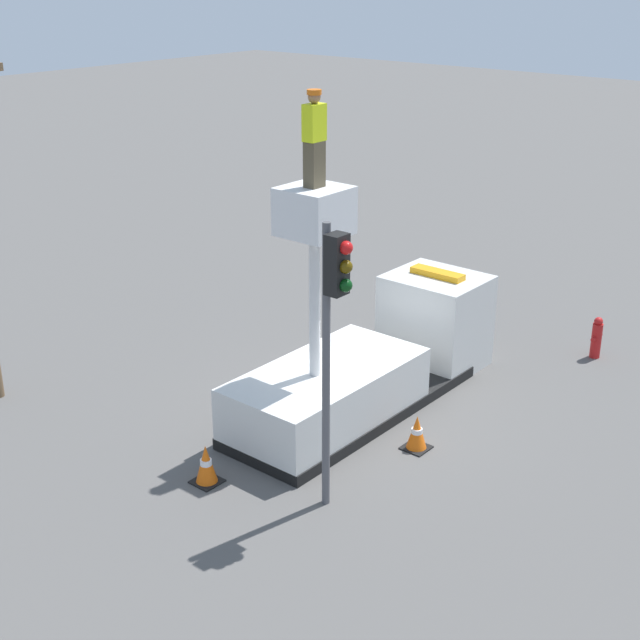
{
  "coord_description": "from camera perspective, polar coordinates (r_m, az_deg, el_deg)",
  "views": [
    {
      "loc": [
        -13.52,
        -10.32,
        8.92
      ],
      "look_at": [
        -2.19,
        -0.89,
        2.99
      ],
      "focal_mm": 50.0,
      "sensor_mm": 36.0,
      "label": 1
    }
  ],
  "objects": [
    {
      "name": "bucket_truck",
      "position": [
        19.19,
        3.22,
        -2.68
      ],
      "size": [
        7.14,
        2.21,
        5.1
      ],
      "color": "black",
      "rests_on": "ground"
    },
    {
      "name": "fire_hydrant",
      "position": [
        22.47,
        17.28,
        -1.09
      ],
      "size": [
        0.49,
        0.25,
        1.04
      ],
      "color": "red",
      "rests_on": "ground"
    },
    {
      "name": "traffic_cone_curbside",
      "position": [
        17.69,
        6.21,
        -7.21
      ],
      "size": [
        0.51,
        0.51,
        0.71
      ],
      "color": "black",
      "rests_on": "ground"
    },
    {
      "name": "worker",
      "position": [
        16.27,
        -0.37,
        11.52
      ],
      "size": [
        0.4,
        0.26,
        1.75
      ],
      "color": "brown",
      "rests_on": "bucket_truck"
    },
    {
      "name": "traffic_light_pole",
      "position": [
        14.38,
        0.85,
        0.41
      ],
      "size": [
        0.34,
        0.57,
        5.15
      ],
      "color": "#515156",
      "rests_on": "ground"
    },
    {
      "name": "ground_plane",
      "position": [
        19.2,
        2.16,
        -5.76
      ],
      "size": [
        120.0,
        120.0,
        0.0
      ],
      "primitive_type": "plane",
      "color": "#565451"
    },
    {
      "name": "traffic_cone_rear",
      "position": [
        16.64,
        -7.3,
        -9.18
      ],
      "size": [
        0.5,
        0.5,
        0.77
      ],
      "color": "black",
      "rests_on": "ground"
    }
  ]
}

